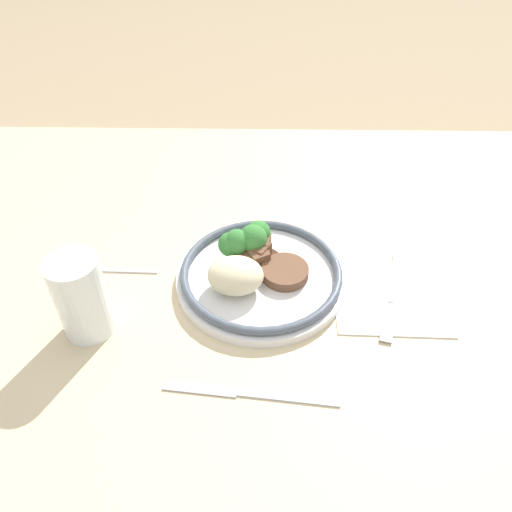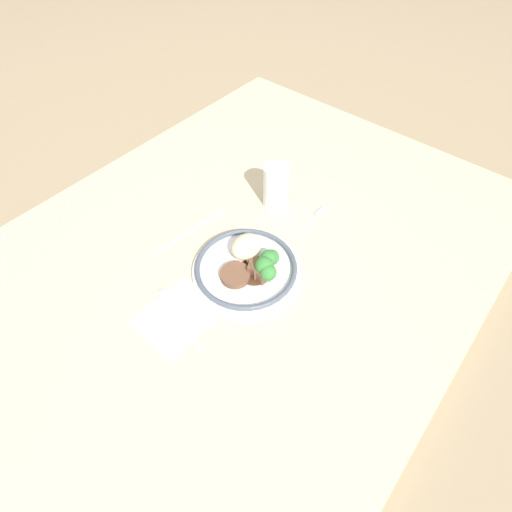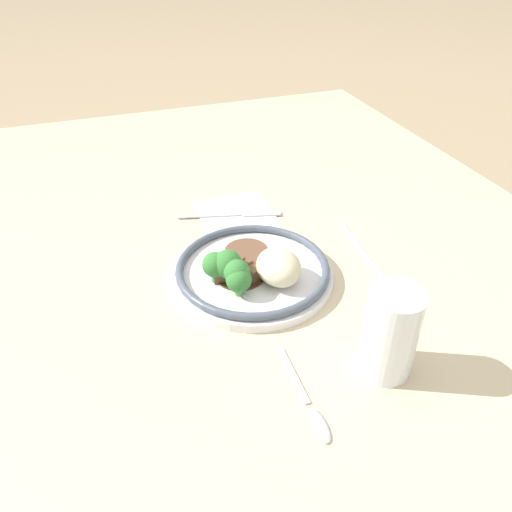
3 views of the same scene
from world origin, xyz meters
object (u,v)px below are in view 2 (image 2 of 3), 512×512
Objects in this scene: plate at (249,266)px; juice_glass at (276,188)px; knife at (194,228)px; spoon at (316,215)px; fork at (176,314)px.

plate is 0.24m from juice_glass.
juice_glass is 0.23m from knife.
knife is at bearing 85.76° from plate.
spoon is (0.24, -0.21, 0.00)m from knife.
knife is at bearing -38.07° from fork.
fork is at bearing 173.95° from spoon.
spoon is (0.25, -0.02, -0.02)m from plate.
plate reaches higher than fork.
juice_glass is 0.57× the size of knife.
plate is 1.33× the size of fork.
spoon is at bearing -3.51° from plate.
juice_glass reaches higher than spoon.
spoon is at bearing -35.40° from knife.
fork is at bearing -172.48° from juice_glass.
fork is 0.44m from spoon.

